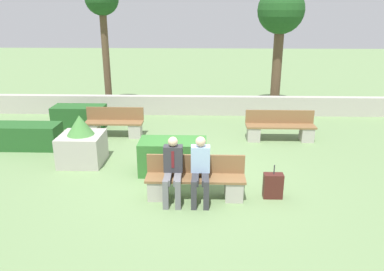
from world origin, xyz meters
TOP-DOWN VIEW (x-y plane):
  - ground_plane at (0.00, 0.00)m, footprint 60.00×60.00m
  - perimeter_wall at (0.00, 5.60)m, footprint 14.90×0.30m
  - bench_front at (0.16, -0.85)m, footprint 2.04×0.48m
  - bench_left_side at (-2.41, 3.00)m, footprint 1.76×0.49m
  - bench_right_side at (2.59, 2.80)m, footprint 2.03×0.49m
  - person_seated_man at (-0.29, -0.99)m, footprint 0.38×0.63m
  - person_seated_woman at (0.26, -0.99)m, footprint 0.38×0.63m
  - hedge_block_near_left at (-4.67, 1.94)m, footprint 1.91×0.76m
  - hedge_block_mid_left at (-0.40, 0.40)m, footprint 1.58×0.81m
  - hedge_block_mid_right at (-3.80, 3.99)m, footprint 1.68×0.78m
  - planter_corner_left at (-2.74, 0.91)m, footprint 1.05×1.05m
  - suitcase at (1.76, -0.80)m, footprint 0.40×0.21m
  - tree_leftmost at (-3.46, 6.66)m, footprint 1.24×1.24m
  - tree_center_left at (3.11, 6.72)m, footprint 1.72×1.72m

SIDE VIEW (x-z plane):
  - ground_plane at x=0.00m, z-range 0.00..0.00m
  - suitcase at x=1.76m, z-range -0.10..0.63m
  - bench_left_side at x=-2.41m, z-range -0.10..0.77m
  - hedge_block_near_left at x=-4.67m, z-range 0.00..0.68m
  - perimeter_wall at x=0.00m, z-range 0.00..0.69m
  - bench_right_side at x=2.59m, z-range -0.09..0.78m
  - bench_front at x=0.16m, z-range -0.09..0.78m
  - hedge_block_mid_right at x=-3.80m, z-range 0.00..0.70m
  - hedge_block_mid_left at x=-0.40m, z-range 0.00..0.80m
  - planter_corner_left at x=-2.74m, z-range -0.12..1.14m
  - person_seated_man at x=-0.29m, z-range 0.07..1.41m
  - person_seated_woman at x=0.26m, z-range 0.07..1.42m
  - tree_center_left at x=3.11m, z-range 1.25..5.79m
  - tree_leftmost at x=-3.46m, z-range 1.46..6.18m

